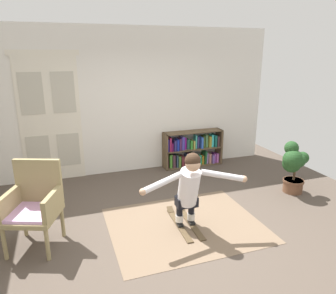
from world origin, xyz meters
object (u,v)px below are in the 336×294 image
wicker_chair (34,203)px  person_skier (189,186)px  bookshelf (192,150)px  potted_plant (294,165)px  skis_pair (184,222)px

wicker_chair → person_skier: person_skier is taller
wicker_chair → person_skier: 2.01m
bookshelf → person_skier: 2.68m
potted_plant → skis_pair: potted_plant is taller
potted_plant → wicker_chair: bearing=-177.5°
wicker_chair → skis_pair: 2.07m
person_skier → wicker_chair: bearing=170.3°
wicker_chair → potted_plant: 4.17m
potted_plant → skis_pair: size_ratio=0.98×
potted_plant → person_skier: 2.26m
skis_pair → person_skier: bearing=-92.2°
bookshelf → potted_plant: size_ratio=1.40×
bookshelf → potted_plant: bearing=-60.2°
potted_plant → person_skier: size_ratio=0.64×
bookshelf → person_skier: (-1.10, -2.43, 0.32)m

